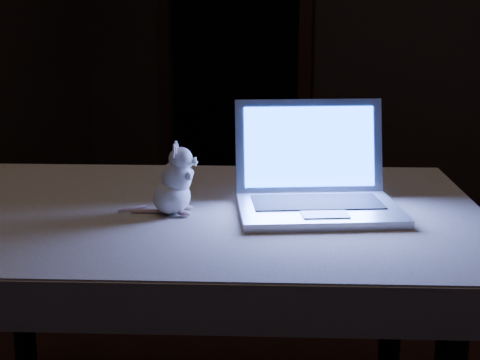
% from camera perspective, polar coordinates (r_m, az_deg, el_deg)
% --- Properties ---
extents(doorway, '(1.06, 0.36, 2.13)m').
position_cam_1_polar(doorway, '(4.42, -0.46, 11.66)').
color(doorway, black).
rests_on(doorway, back_wall).
extents(table, '(1.60, 1.36, 0.73)m').
position_cam_1_polar(table, '(1.90, -3.91, -13.17)').
color(table, black).
rests_on(table, floor).
extents(tablecloth, '(1.71, 1.40, 0.10)m').
position_cam_1_polar(tablecloth, '(1.75, -1.38, -4.17)').
color(tablecloth, beige).
rests_on(tablecloth, table).
extents(laptop, '(0.51, 0.49, 0.27)m').
position_cam_1_polar(laptop, '(1.68, 6.61, 1.54)').
color(laptop, silver).
rests_on(laptop, tablecloth).
extents(plush_mouse, '(0.18, 0.18, 0.18)m').
position_cam_1_polar(plush_mouse, '(1.69, -5.65, 0.10)').
color(plush_mouse, silver).
rests_on(plush_mouse, tablecloth).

